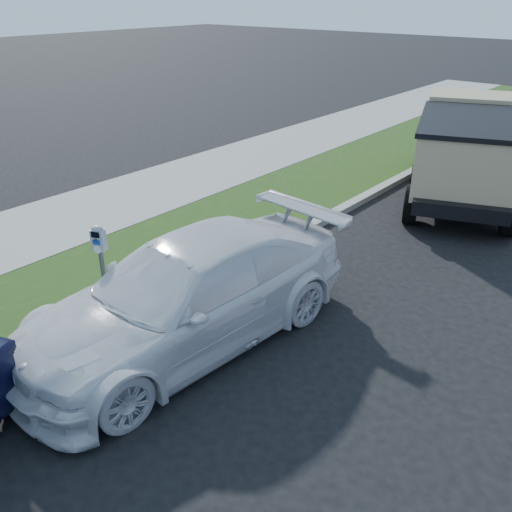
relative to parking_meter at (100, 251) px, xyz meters
The scene contains 5 objects.
ground 3.33m from the parking_meter, 14.42° to the left, with size 120.00×120.00×0.00m, color black.
streetside 3.96m from the parking_meter, 132.90° to the left, with size 6.12×50.00×0.15m.
parking_meter is the anchor object (origin of this frame).
white_wagon 1.51m from the parking_meter, 20.94° to the left, with size 2.21×5.44×1.58m, color white.
dump_truck 9.67m from the parking_meter, 77.79° to the left, with size 4.01×6.16×2.27m.
Camera 1 is at (3.51, -4.94, 4.81)m, focal length 38.00 mm.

